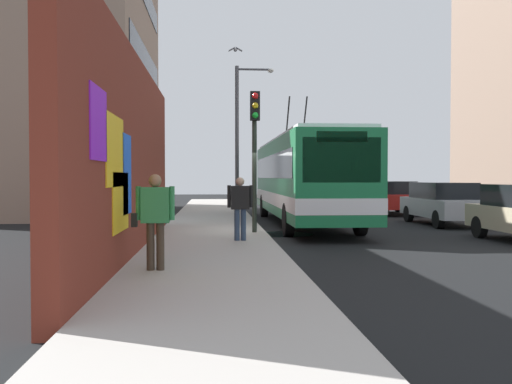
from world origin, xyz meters
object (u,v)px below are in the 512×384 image
Objects in this scene: street_lamp at (241,128)px; city_bus at (303,177)px; parked_car_red at (392,197)px; pedestrian_at_curb at (240,204)px; parked_car_silver at (443,202)px; traffic_light at (255,138)px; pedestrian_near_wall at (155,214)px.

city_bus is at bearing -160.22° from street_lamp.
street_lamp reaches higher than parked_car_red.
city_bus is 7.82× the size of pedestrian_at_curb.
city_bus reaches higher than parked_car_silver.
traffic_light is 10.19m from street_lamp.
pedestrian_at_curb is at bearing 157.41° from city_bus.
traffic_light reaches higher than pedestrian_near_wall.
pedestrian_near_wall is (-16.34, 9.58, 0.30)m from parked_car_red.
parked_car_red is at bearing -33.48° from pedestrian_at_curb.
parked_car_silver is at bearing -42.89° from pedestrian_near_wall.
parked_car_red is 7.95m from street_lamp.
traffic_light is at bearing 154.08° from city_bus.
city_bus is 7.56× the size of pedestrian_near_wall.
pedestrian_near_wall is (-4.43, 1.71, 0.04)m from pedestrian_at_curb.
parked_car_silver is 1.07× the size of traffic_light.
parked_car_red is at bearing -36.59° from traffic_light.
parked_car_red is 1.06× the size of traffic_light.
parked_car_silver is 9.83m from pedestrian_at_curb.
pedestrian_near_wall is 0.24× the size of street_lamp.
parked_car_red is at bearing -43.51° from city_bus.
city_bus reaches higher than pedestrian_at_curb.
street_lamp is (6.25, 7.25, 3.26)m from parked_car_silver.
street_lamp is at bearing 88.21° from parked_car_red.
city_bus is at bearing -25.92° from traffic_light.
traffic_light is at bearing 143.41° from parked_car_red.
traffic_light is at bearing 179.44° from street_lamp.
parked_car_red is (5.48, -5.20, -0.96)m from city_bus.
pedestrian_near_wall is 7.05m from traffic_light.
parked_car_silver is at bearing -130.76° from street_lamp.
parked_car_silver is 8.57m from traffic_light.
pedestrian_near_wall reaches higher than parked_car_silver.
pedestrian_near_wall is at bearing 172.00° from street_lamp.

